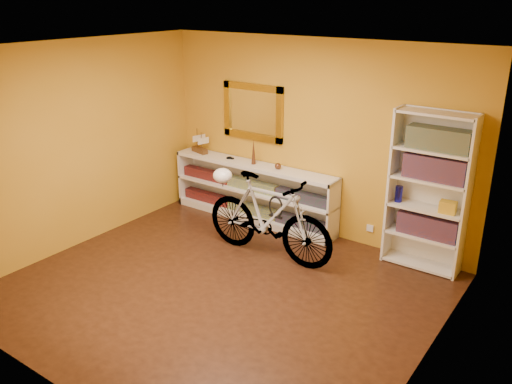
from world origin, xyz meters
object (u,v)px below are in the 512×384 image
Objects in this scene: console_unit at (253,192)px; helmet at (223,176)px; bookcase at (428,192)px; bicycle at (268,217)px.

console_unit is 1.00m from helmet.
bookcase is 1.90m from bicycle.
bookcase is 2.49m from helmet.
bookcase is at bearing 20.56° from helmet.
console_unit is 10.40× the size of helmet.
console_unit is at bearing -179.42° from bookcase.
helmet is (-2.33, -0.88, -0.01)m from bookcase.
bookcase is 1.05× the size of bicycle.
helmet reaches higher than console_unit.
console_unit is at bearing 43.36° from bicycle.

